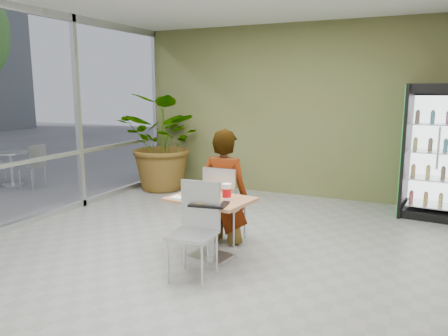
{
  "coord_description": "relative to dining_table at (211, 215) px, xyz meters",
  "views": [
    {
      "loc": [
        2.32,
        -4.51,
        2.02
      ],
      "look_at": [
        -0.01,
        0.55,
        1.0
      ],
      "focal_mm": 35.0,
      "sensor_mm": 36.0,
      "label": 1
    }
  ],
  "objects": [
    {
      "name": "dining_table",
      "position": [
        0.0,
        0.0,
        0.0
      ],
      "size": [
        1.03,
        0.79,
        0.75
      ],
      "rotation": [
        0.0,
        0.0,
        -0.15
      ],
      "color": "#BE7B51",
      "rests_on": "ground"
    },
    {
      "name": "pizza_plate",
      "position": [
        -0.09,
        0.03,
        0.23
      ],
      "size": [
        0.32,
        0.28,
        0.03
      ],
      "color": "white",
      "rests_on": "dining_table"
    },
    {
      "name": "seated_woman",
      "position": [
        -0.09,
        0.6,
        0.07
      ],
      "size": [
        0.67,
        0.44,
        1.81
      ],
      "primitive_type": "imported",
      "rotation": [
        0.0,
        0.0,
        3.15
      ],
      "color": "black",
      "rests_on": "ground"
    },
    {
      "name": "soda_cup",
      "position": [
        0.21,
        -0.0,
        0.31
      ],
      "size": [
        0.11,
        0.11,
        0.19
      ],
      "color": "white",
      "rests_on": "dining_table"
    },
    {
      "name": "ground",
      "position": [
        -0.09,
        0.05,
        -0.54
      ],
      "size": [
        7.0,
        7.0,
        0.0
      ],
      "primitive_type": "plane",
      "color": "gray",
      "rests_on": "ground"
    },
    {
      "name": "chair_far",
      "position": [
        -0.09,
        0.54,
        0.07
      ],
      "size": [
        0.46,
        0.46,
        1.03
      ],
      "rotation": [
        0.0,
        0.0,
        3.15
      ],
      "color": "silver",
      "rests_on": "ground"
    },
    {
      "name": "beverage_fridge",
      "position": [
        2.43,
        3.04,
        0.51
      ],
      "size": [
        1.02,
        0.82,
        2.09
      ],
      "rotation": [
        0.0,
        0.0,
        -0.09
      ],
      "color": "black",
      "rests_on": "ground"
    },
    {
      "name": "storefront_frame",
      "position": [
        -3.09,
        0.05,
        1.06
      ],
      "size": [
        0.1,
        7.0,
        3.2
      ],
      "primitive_type": null,
      "color": "silver",
      "rests_on": "ground"
    },
    {
      "name": "chair_near",
      "position": [
        0.07,
        -0.48,
        0.07
      ],
      "size": [
        0.48,
        0.49,
        1.03
      ],
      "rotation": [
        0.0,
        0.0,
        0.06
      ],
      "color": "silver",
      "rests_on": "ground"
    },
    {
      "name": "napkin_stack",
      "position": [
        -0.33,
        -0.18,
        0.22
      ],
      "size": [
        0.15,
        0.15,
        0.02
      ],
      "primitive_type": "cube",
      "rotation": [
        0.0,
        0.0,
        -0.01
      ],
      "color": "white",
      "rests_on": "dining_table"
    },
    {
      "name": "cafeteria_tray",
      "position": [
        0.13,
        -0.3,
        0.23
      ],
      "size": [
        0.44,
        0.35,
        0.02
      ],
      "primitive_type": "cube",
      "rotation": [
        0.0,
        0.0,
        0.16
      ],
      "color": "black",
      "rests_on": "dining_table"
    },
    {
      "name": "room_envelope",
      "position": [
        -0.09,
        0.05,
        1.06
      ],
      "size": [
        6.0,
        7.0,
        3.2
      ],
      "primitive_type": null,
      "color": "silver",
      "rests_on": "ground"
    },
    {
      "name": "potted_plant",
      "position": [
        -2.44,
        2.89,
        0.43
      ],
      "size": [
        1.95,
        1.76,
        1.92
      ],
      "primitive_type": "imported",
      "rotation": [
        0.0,
        0.0,
        -0.17
      ],
      "color": "#32702D",
      "rests_on": "ground"
    }
  ]
}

